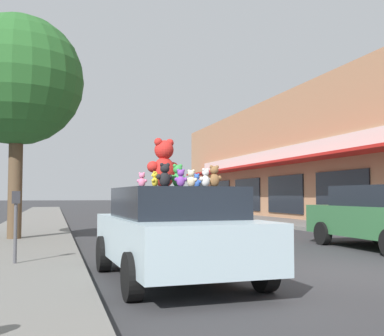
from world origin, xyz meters
The scene contains 15 objects.
ground_plane centered at (0.00, 0.00, 0.00)m, with size 260.00×260.00×0.00m, color #333335.
plush_art_car centered at (-2.97, 0.16, 0.77)m, with size 2.20×4.12×1.46m.
teddy_bear_giant centered at (-3.08, 0.48, 1.86)m, with size 0.62×0.45×0.82m.
teddy_bear_green centered at (-2.97, 0.00, 1.64)m, with size 0.28×0.19×0.37m.
teddy_bear_blue centered at (-2.53, 0.42, 1.58)m, with size 0.15×0.17×0.24m.
teddy_bear_pink centered at (-3.53, 0.01, 1.57)m, with size 0.17×0.14×0.23m.
teddy_bear_yellow centered at (-3.35, -0.09, 1.58)m, with size 0.14×0.18×0.24m.
teddy_bear_white centered at (-2.66, -0.46, 1.60)m, with size 0.21×0.16×0.28m.
teddy_bear_black centered at (-3.23, -0.23, 1.64)m, with size 0.27×0.18×0.36m.
teddy_bear_cream centered at (-2.77, -0.10, 1.60)m, with size 0.19×0.18×0.28m.
teddy_bear_purple centered at (-3.02, -0.39, 1.59)m, with size 0.20×0.14×0.27m.
teddy_bear_brown centered at (-2.51, -0.42, 1.62)m, with size 0.24×0.15×0.33m.
parked_car_far_center centered at (3.09, 2.97, 0.83)m, with size 1.98×4.45×1.59m.
street_tree centered at (-5.87, 6.99, 4.58)m, with size 3.69×3.69×6.30m.
parking_meter centered at (-5.47, 1.80, 0.95)m, with size 0.14×0.10×1.27m.
Camera 1 is at (-4.81, -7.27, 1.34)m, focal length 45.00 mm.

